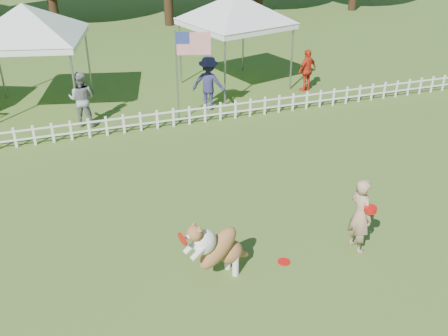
% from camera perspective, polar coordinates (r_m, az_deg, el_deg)
% --- Properties ---
extents(ground, '(120.00, 120.00, 0.00)m').
position_cam_1_polar(ground, '(9.66, 6.03, -10.76)').
color(ground, '#426620').
rests_on(ground, ground).
extents(picket_fence, '(22.00, 0.08, 0.60)m').
position_cam_1_polar(picket_fence, '(15.27, -4.89, 5.90)').
color(picket_fence, white).
rests_on(picket_fence, ground).
extents(handler, '(0.40, 0.58, 1.55)m').
position_cam_1_polar(handler, '(9.88, 15.31, -5.23)').
color(handler, tan).
rests_on(handler, ground).
extents(dog, '(1.37, 0.81, 1.35)m').
position_cam_1_polar(dog, '(8.87, -0.57, -9.07)').
color(dog, brown).
rests_on(dog, ground).
extents(frisbee_on_turf, '(0.27, 0.27, 0.02)m').
position_cam_1_polar(frisbee_on_turf, '(9.69, 6.86, -10.60)').
color(frisbee_on_turf, red).
rests_on(frisbee_on_turf, ground).
extents(canopy_tent_left, '(3.88, 3.88, 3.34)m').
position_cam_1_polar(canopy_tent_left, '(16.97, -21.13, 11.32)').
color(canopy_tent_left, white).
rests_on(canopy_tent_left, ground).
extents(canopy_tent_right, '(3.87, 3.87, 3.24)m').
position_cam_1_polar(canopy_tent_right, '(18.37, 1.27, 14.16)').
color(canopy_tent_right, white).
rests_on(canopy_tent_right, ground).
extents(flag_pole, '(1.07, 0.40, 2.82)m').
position_cam_1_polar(flag_pole, '(15.16, -5.38, 10.20)').
color(flag_pole, gray).
rests_on(flag_pole, ground).
extents(spectator_a, '(1.00, 0.91, 1.67)m').
position_cam_1_polar(spectator_a, '(15.66, -15.93, 7.59)').
color(spectator_a, gray).
rests_on(spectator_a, ground).
extents(spectator_b, '(1.30, 1.19, 1.75)m').
position_cam_1_polar(spectator_b, '(16.35, -1.75, 9.67)').
color(spectator_b, navy).
rests_on(spectator_b, ground).
extents(spectator_c, '(0.96, 0.67, 1.51)m').
position_cam_1_polar(spectator_c, '(18.36, 9.47, 10.97)').
color(spectator_c, red).
rests_on(spectator_c, ground).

